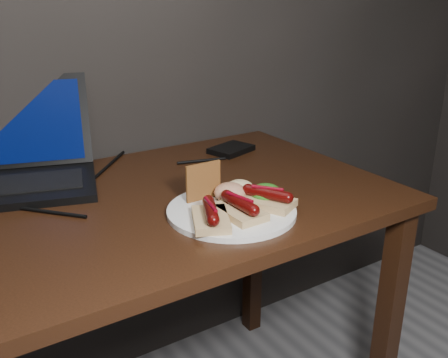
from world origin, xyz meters
name	(u,v)px	position (x,y,z in m)	size (l,w,h in m)	color
desk	(97,249)	(0.00, 1.38, 0.66)	(1.40, 0.70, 0.75)	#32190C
laptop	(8,163)	(-0.12, 1.66, 0.80)	(0.48, 0.43, 0.25)	black
hard_drive	(231,149)	(0.49, 1.58, 0.76)	(0.12, 0.09, 0.02)	black
desk_cables	(57,192)	(-0.04, 1.53, 0.75)	(0.92, 0.39, 0.01)	black
plate	(232,211)	(0.25, 1.21, 0.76)	(0.28, 0.28, 0.01)	white
bread_sausage_left	(211,215)	(0.17, 1.18, 0.78)	(0.11, 0.13, 0.04)	#D7B47E
bread_sausage_center	(240,208)	(0.24, 1.18, 0.78)	(0.07, 0.12, 0.04)	#D7B47E
bread_sausage_right	(267,198)	(0.32, 1.19, 0.78)	(0.11, 0.13, 0.04)	#D7B47E
crispbread	(203,181)	(0.22, 1.29, 0.80)	(0.09, 0.01, 0.09)	#9C602A
salad_greens	(266,193)	(0.33, 1.21, 0.78)	(0.07, 0.07, 0.04)	#165310
salsa_mound	(230,192)	(0.27, 1.25, 0.78)	(0.07, 0.07, 0.04)	#9F1A0F
coleslaw_mound	(240,188)	(0.30, 1.27, 0.78)	(0.06, 0.06, 0.04)	silver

